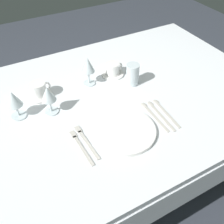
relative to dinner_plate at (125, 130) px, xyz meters
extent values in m
plane|color=#383D47|center=(0.00, 0.24, -0.75)|extent=(6.00, 6.00, 0.00)
cube|color=white|center=(0.00, 0.24, -0.03)|extent=(1.80, 1.10, 0.04)
cube|color=white|center=(0.00, -0.31, -0.14)|extent=(1.80, 0.01, 0.18)
cube|color=white|center=(0.00, 0.79, -0.14)|extent=(1.80, 0.01, 0.18)
cylinder|color=brown|center=(0.80, 0.69, -0.40)|extent=(0.07, 0.07, 0.70)
cylinder|color=white|center=(0.00, 0.00, 0.00)|extent=(0.27, 0.27, 0.02)
cube|color=beige|center=(-0.17, 0.01, -0.01)|extent=(0.02, 0.18, 0.00)
cube|color=beige|center=(-0.18, 0.11, -0.01)|extent=(0.02, 0.04, 0.00)
cube|color=beige|center=(-0.20, -0.01, -0.01)|extent=(0.02, 0.18, 0.00)
cube|color=beige|center=(-0.21, 0.09, -0.01)|extent=(0.02, 0.04, 0.00)
cube|color=beige|center=(0.17, 0.00, -0.01)|extent=(0.02, 0.19, 0.00)
ellipsoid|color=beige|center=(0.17, 0.10, -0.01)|extent=(0.03, 0.04, 0.01)
cube|color=beige|center=(0.20, -0.01, -0.01)|extent=(0.02, 0.19, 0.00)
ellipsoid|color=beige|center=(0.20, 0.10, -0.01)|extent=(0.03, 0.04, 0.01)
cube|color=beige|center=(0.23, -0.01, -0.01)|extent=(0.02, 0.18, 0.00)
ellipsoid|color=beige|center=(0.23, 0.09, -0.01)|extent=(0.03, 0.04, 0.01)
cylinder|color=white|center=(0.16, 0.41, 0.00)|extent=(0.12, 0.12, 0.01)
cylinder|color=white|center=(0.16, 0.41, 0.03)|extent=(0.08, 0.08, 0.06)
torus|color=white|center=(0.20, 0.41, 0.04)|extent=(0.04, 0.01, 0.04)
cylinder|color=white|center=(-0.26, 0.42, 0.00)|extent=(0.12, 0.12, 0.01)
cylinder|color=white|center=(-0.26, 0.42, 0.04)|extent=(0.08, 0.08, 0.07)
torus|color=white|center=(-0.22, 0.42, 0.04)|extent=(0.05, 0.01, 0.05)
cylinder|color=silver|center=(-0.38, 0.32, -0.01)|extent=(0.07, 0.07, 0.01)
cylinder|color=silver|center=(-0.38, 0.32, 0.03)|extent=(0.01, 0.01, 0.06)
cone|color=silver|center=(-0.38, 0.32, 0.10)|extent=(0.07, 0.07, 0.07)
cylinder|color=silver|center=(-0.24, 0.28, -0.01)|extent=(0.07, 0.07, 0.01)
cylinder|color=silver|center=(-0.24, 0.28, 0.03)|extent=(0.01, 0.01, 0.07)
cone|color=silver|center=(-0.24, 0.28, 0.10)|extent=(0.07, 0.07, 0.07)
cylinder|color=silver|center=(0.01, 0.39, -0.01)|extent=(0.06, 0.06, 0.01)
cylinder|color=silver|center=(0.01, 0.39, 0.03)|extent=(0.01, 0.01, 0.07)
cone|color=silver|center=(0.01, 0.39, 0.11)|extent=(0.07, 0.07, 0.08)
cylinder|color=silver|center=(0.21, 0.29, 0.05)|extent=(0.07, 0.07, 0.12)
camera|label=1|loc=(-0.40, -0.61, 0.80)|focal=39.71mm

